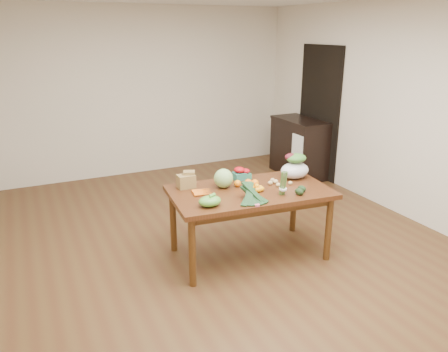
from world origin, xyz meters
name	(u,v)px	position (x,y,z in m)	size (l,w,h in m)	color
floor	(221,244)	(0.00, 0.00, 0.00)	(6.00, 6.00, 0.00)	#51371C
room_walls	(221,127)	(0.00, 0.00, 1.35)	(5.02, 6.02, 2.70)	beige
dining_table	(249,223)	(0.17, -0.36, 0.38)	(1.63, 0.91, 0.75)	#522513
doorway_dark	(319,113)	(2.48, 1.60, 1.05)	(0.02, 1.00, 2.10)	black
cabinet	(299,147)	(2.22, 1.73, 0.47)	(0.52, 1.02, 0.94)	black
dish_towel	(297,149)	(1.96, 1.40, 0.55)	(0.02, 0.28, 0.45)	white
paper_bag	(186,180)	(-0.41, -0.01, 0.83)	(0.24, 0.20, 0.17)	olive
cabbage	(223,178)	(-0.05, -0.18, 0.85)	(0.20, 0.20, 0.20)	#9BD179
strawberry_basket_a	(239,175)	(0.21, -0.02, 0.81)	(0.12, 0.12, 0.11)	red
strawberry_basket_b	(246,175)	(0.29, -0.03, 0.80)	(0.10, 0.10, 0.09)	#B90C1E
orange_a	(238,183)	(0.09, -0.22, 0.79)	(0.07, 0.07, 0.07)	orange
orange_b	(248,183)	(0.19, -0.26, 0.79)	(0.08, 0.08, 0.08)	#FF580F
orange_c	(255,183)	(0.25, -0.30, 0.79)	(0.08, 0.08, 0.08)	#FF620F
mandarin_cluster	(257,187)	(0.21, -0.42, 0.79)	(0.18, 0.18, 0.08)	#F89F0F
carrots	(203,192)	(-0.32, -0.24, 0.76)	(0.22, 0.19, 0.03)	orange
snap_pea_bag	(210,201)	(-0.38, -0.58, 0.80)	(0.22, 0.17, 0.10)	#599933
kale_bunch	(253,195)	(0.02, -0.67, 0.83)	(0.32, 0.40, 0.16)	#15311C
asparagus_bundle	(283,183)	(0.39, -0.63, 0.88)	(0.08, 0.08, 0.25)	#59863D
potato_a	(270,183)	(0.43, -0.32, 0.77)	(0.05, 0.05, 0.05)	tan
potato_b	(278,185)	(0.48, -0.40, 0.77)	(0.05, 0.05, 0.04)	tan
potato_c	(276,182)	(0.50, -0.31, 0.77)	(0.05, 0.05, 0.05)	#D1BA79
potato_d	(273,180)	(0.50, -0.25, 0.77)	(0.05, 0.05, 0.04)	tan
potato_e	(290,183)	(0.63, -0.41, 0.77)	(0.05, 0.04, 0.04)	tan
avocado_a	(299,192)	(0.54, -0.70, 0.78)	(0.07, 0.10, 0.07)	black
avocado_b	(302,189)	(0.62, -0.63, 0.78)	(0.06, 0.10, 0.06)	black
salad_bag	(295,167)	(0.79, -0.24, 0.88)	(0.33, 0.25, 0.25)	silver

